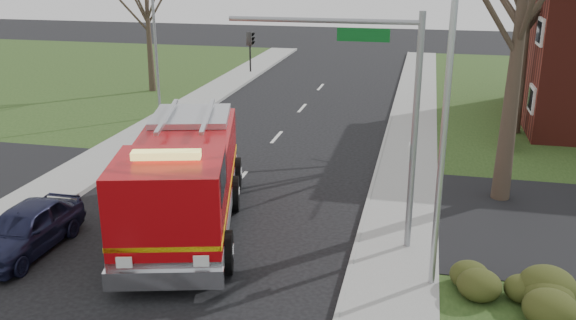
# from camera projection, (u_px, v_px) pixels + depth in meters

# --- Properties ---
(ground) EXTENTS (120.00, 120.00, 0.00)m
(ground) POSITION_uv_depth(u_px,v_px,m) (178.00, 250.00, 17.71)
(ground) COLOR black
(ground) RESTS_ON ground
(sidewalk_right) EXTENTS (2.40, 80.00, 0.15)m
(sidewalk_right) POSITION_uv_depth(u_px,v_px,m) (393.00, 271.00, 16.38)
(sidewalk_right) COLOR gray
(sidewalk_right) RESTS_ON ground
(health_center_sign) EXTENTS (0.12, 2.00, 1.40)m
(health_center_sign) POSITION_uv_depth(u_px,v_px,m) (511.00, 130.00, 26.77)
(health_center_sign) COLOR #511215
(health_center_sign) RESTS_ON ground
(hedge_corner) EXTENTS (2.80, 2.00, 0.90)m
(hedge_corner) POSITION_uv_depth(u_px,v_px,m) (509.00, 285.00, 14.70)
(hedge_corner) COLOR #2C3112
(hedge_corner) RESTS_ON lawn_right
(bare_tree_left) EXTENTS (4.50, 4.50, 9.00)m
(bare_tree_left) POSITION_uv_depth(u_px,v_px,m) (146.00, 2.00, 36.56)
(bare_tree_left) COLOR #33271E
(bare_tree_left) RESTS_ON ground
(traffic_signal_mast) EXTENTS (5.29, 0.18, 6.80)m
(traffic_signal_mast) POSITION_uv_depth(u_px,v_px,m) (369.00, 89.00, 16.51)
(traffic_signal_mast) COLOR gray
(traffic_signal_mast) RESTS_ON ground
(streetlight_pole) EXTENTS (1.48, 0.16, 8.40)m
(streetlight_pole) POSITION_uv_depth(u_px,v_px,m) (443.00, 116.00, 14.30)
(streetlight_pole) COLOR #B7BABF
(streetlight_pole) RESTS_ON ground
(utility_pole_far) EXTENTS (0.14, 0.14, 7.00)m
(utility_pole_far) POSITION_uv_depth(u_px,v_px,m) (156.00, 52.00, 30.98)
(utility_pole_far) COLOR gray
(utility_pole_far) RESTS_ON ground
(fire_engine) EXTENTS (5.06, 8.98, 3.43)m
(fire_engine) POSITION_uv_depth(u_px,v_px,m) (183.00, 183.00, 18.57)
(fire_engine) COLOR #A7070C
(fire_engine) RESTS_ON ground
(parked_car_maroon) EXTENTS (1.71, 4.16, 1.41)m
(parked_car_maroon) POSITION_uv_depth(u_px,v_px,m) (26.00, 229.00, 17.45)
(parked_car_maroon) COLOR #171934
(parked_car_maroon) RESTS_ON ground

